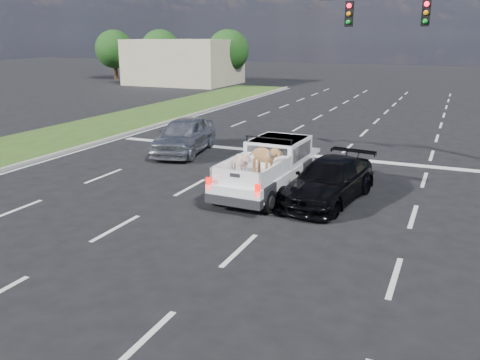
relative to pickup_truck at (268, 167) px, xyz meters
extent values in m
plane|color=black|center=(-0.75, -4.56, -0.83)|extent=(160.00, 160.00, 0.00)
cube|color=silver|center=(-6.00, 1.44, -0.82)|extent=(0.12, 60.00, 0.01)
cube|color=silver|center=(-2.50, 1.44, -0.82)|extent=(0.12, 60.00, 0.01)
cube|color=silver|center=(1.00, 1.44, -0.82)|extent=(0.12, 60.00, 0.01)
cube|color=silver|center=(4.50, 1.44, -0.82)|extent=(0.12, 60.00, 0.01)
cube|color=silver|center=(-9.55, 1.44, -0.82)|extent=(0.15, 60.00, 0.01)
cube|color=silver|center=(-0.75, 5.44, -0.82)|extent=(17.00, 0.45, 0.01)
cube|color=#2A4615|center=(-12.25, 1.44, -0.78)|extent=(5.00, 60.00, 0.10)
cube|color=#9B988E|center=(-9.80, 1.44, -0.76)|extent=(0.15, 60.00, 0.14)
cube|color=black|center=(3.85, 5.94, 4.77)|extent=(0.30, 0.18, 0.95)
sphere|color=red|center=(3.85, 5.83, 5.07)|extent=(0.18, 0.18, 0.18)
cube|color=black|center=(1.05, 5.94, 4.77)|extent=(0.30, 0.18, 0.95)
sphere|color=red|center=(1.05, 5.83, 5.07)|extent=(0.18, 0.18, 0.18)
cube|color=#BBB08F|center=(-20.75, 31.44, 1.37)|extent=(10.00, 8.00, 4.40)
cylinder|color=#332114|center=(-30.75, 33.44, 0.25)|extent=(0.44, 0.44, 2.16)
sphere|color=#12350E|center=(-30.75, 33.44, 2.47)|extent=(4.20, 4.20, 4.20)
cylinder|color=#332114|center=(-24.75, 33.44, 0.25)|extent=(0.44, 0.44, 2.16)
sphere|color=#12350E|center=(-24.75, 33.44, 2.47)|extent=(4.20, 4.20, 4.20)
cylinder|color=#332114|center=(-16.75, 33.44, 0.25)|extent=(0.44, 0.44, 2.16)
sphere|color=#12350E|center=(-16.75, 33.44, 2.47)|extent=(4.20, 4.20, 4.20)
cylinder|color=black|center=(-0.84, -1.83, -0.49)|extent=(0.27, 0.68, 0.67)
cylinder|color=black|center=(0.69, -1.90, -0.49)|extent=(0.27, 0.68, 0.67)
cylinder|color=black|center=(-0.71, 1.42, -0.49)|extent=(0.27, 0.68, 0.67)
cylinder|color=black|center=(0.82, 1.36, -0.49)|extent=(0.27, 0.68, 0.67)
cube|color=white|center=(-0.01, -0.19, -0.25)|extent=(1.86, 4.73, 0.46)
cube|color=white|center=(0.04, 0.91, 0.36)|extent=(1.70, 2.09, 0.76)
cube|color=black|center=(0.00, -0.09, 0.39)|extent=(1.36, 0.08, 0.55)
cylinder|color=black|center=(0.00, 0.03, 0.91)|extent=(1.59, 0.11, 0.04)
cube|color=black|center=(-0.05, -1.23, -0.05)|extent=(1.66, 2.31, 0.05)
cube|color=white|center=(-0.80, -1.20, 0.21)|extent=(0.16, 2.25, 0.46)
cube|color=white|center=(0.70, -1.26, 0.21)|extent=(0.16, 2.25, 0.46)
cube|color=white|center=(-0.09, -2.31, 0.21)|extent=(1.57, 0.13, 0.46)
cube|color=red|center=(-0.85, -2.47, 0.01)|extent=(0.14, 0.06, 0.35)
cube|color=red|center=(0.65, -2.53, 0.01)|extent=(0.14, 0.06, 0.35)
cube|color=black|center=(-0.10, -2.44, -0.41)|extent=(1.70, 0.33, 0.26)
imported|color=#B3B6BB|center=(-5.19, 3.83, -0.07)|extent=(2.50, 4.66, 1.51)
imported|color=black|center=(2.00, -0.16, -0.20)|extent=(2.40, 4.55, 1.26)
camera|label=1|loc=(5.35, -14.57, 4.00)|focal=38.00mm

